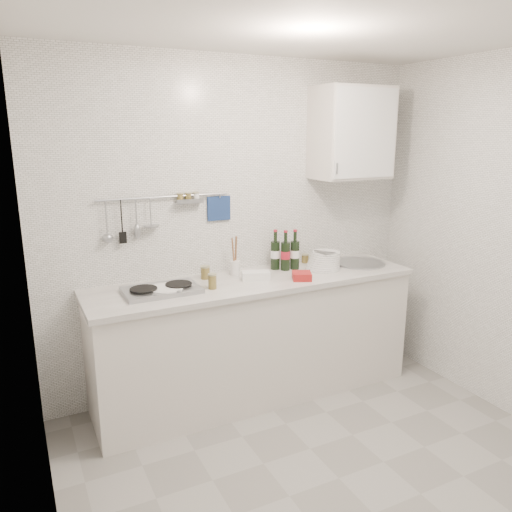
{
  "coord_description": "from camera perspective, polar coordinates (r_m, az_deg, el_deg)",
  "views": [
    {
      "loc": [
        -1.55,
        -2.03,
        1.97
      ],
      "look_at": [
        -0.09,
        0.9,
        1.15
      ],
      "focal_mm": 35.0,
      "sensor_mm": 36.0,
      "label": 1
    }
  ],
  "objects": [
    {
      "name": "jar_c",
      "position": [
        4.0,
        6.45,
        -0.56
      ],
      "size": [
        0.06,
        0.06,
        0.08
      ],
      "rotation": [
        0.0,
        0.0,
        0.35
      ],
      "color": "brown",
      "rests_on": "counter"
    },
    {
      "name": "jar_a",
      "position": [
        3.65,
        -5.82,
        -1.86
      ],
      "size": [
        0.07,
        0.07,
        0.1
      ],
      "rotation": [
        0.0,
        0.0,
        0.08
      ],
      "color": "brown",
      "rests_on": "counter"
    },
    {
      "name": "counter",
      "position": [
        3.81,
        -0.01,
        -9.6
      ],
      "size": [
        2.44,
        0.64,
        0.96
      ],
      "color": "silver",
      "rests_on": "floor"
    },
    {
      "name": "wall_left",
      "position": [
        2.15,
        -23.73,
        -6.63
      ],
      "size": [
        0.02,
        2.8,
        2.5
      ],
      "primitive_type": "cube",
      "color": "silver",
      "rests_on": "floor"
    },
    {
      "name": "jar_d",
      "position": [
        3.41,
        -5.01,
        -2.88
      ],
      "size": [
        0.06,
        0.06,
        0.11
      ],
      "rotation": [
        0.0,
        0.0,
        0.25
      ],
      "color": "brown",
      "rests_on": "counter"
    },
    {
      "name": "floor",
      "position": [
        3.22,
        9.44,
        -23.77
      ],
      "size": [
        3.0,
        3.0,
        0.0
      ],
      "primitive_type": "plane",
      "color": "gray",
      "rests_on": "ground"
    },
    {
      "name": "plate_stack_hob",
      "position": [
        3.38,
        -10.3,
        -3.86
      ],
      "size": [
        0.25,
        0.25,
        0.03
      ],
      "rotation": [
        0.0,
        0.0,
        -0.4
      ],
      "color": "#4B54AB",
      "rests_on": "counter"
    },
    {
      "name": "utensil_crock",
      "position": [
        3.73,
        -2.42,
        -1.12
      ],
      "size": [
        0.07,
        0.07,
        0.3
      ],
      "rotation": [
        0.0,
        0.0,
        -0.22
      ],
      "color": "white",
      "rests_on": "counter"
    },
    {
      "name": "wall_rail",
      "position": [
        3.57,
        -10.68,
        5.12
      ],
      "size": [
        0.98,
        0.09,
        0.34
      ],
      "color": "#93969B",
      "rests_on": "back_wall"
    },
    {
      "name": "strawberry_punnet",
      "position": [
        3.63,
        5.25,
        -2.29
      ],
      "size": [
        0.18,
        0.18,
        0.06
      ],
      "primitive_type": "cube",
      "rotation": [
        0.0,
        0.0,
        -0.43
      ],
      "color": "#AB2413",
      "rests_on": "counter"
    },
    {
      "name": "back_wall",
      "position": [
        3.83,
        -2.09,
        3.29
      ],
      "size": [
        3.0,
        0.02,
        2.5
      ],
      "primitive_type": "cube",
      "color": "silver",
      "rests_on": "floor"
    },
    {
      "name": "jar_b",
      "position": [
        4.09,
        5.64,
        -0.26
      ],
      "size": [
        0.06,
        0.06,
        0.07
      ],
      "rotation": [
        0.0,
        0.0,
        -0.1
      ],
      "color": "brown",
      "rests_on": "counter"
    },
    {
      "name": "wine_bottles",
      "position": [
        3.86,
        3.36,
        0.7
      ],
      "size": [
        0.21,
        0.14,
        0.31
      ],
      "rotation": [
        0.0,
        0.0,
        -0.42
      ],
      "color": "black",
      "rests_on": "counter"
    },
    {
      "name": "butter_dish",
      "position": [
        3.62,
        -0.01,
        -2.23
      ],
      "size": [
        0.22,
        0.17,
        0.06
      ],
      "primitive_type": "cube",
      "rotation": [
        0.0,
        0.0,
        -0.37
      ],
      "color": "white",
      "rests_on": "counter"
    },
    {
      "name": "plate_stack_sink",
      "position": [
        3.94,
        7.82,
        -0.53
      ],
      "size": [
        0.29,
        0.28,
        0.14
      ],
      "rotation": [
        0.0,
        0.0,
        0.38
      ],
      "color": "white",
      "rests_on": "counter"
    },
    {
      "name": "ceiling",
      "position": [
        2.6,
        11.88,
        25.63
      ],
      "size": [
        3.0,
        3.0,
        0.0
      ],
      "primitive_type": "plane",
      "rotation": [
        3.14,
        0.0,
        0.0
      ],
      "color": "silver",
      "rests_on": "back_wall"
    },
    {
      "name": "wall_cabinet",
      "position": [
        4.07,
        10.9,
        13.62
      ],
      "size": [
        0.6,
        0.38,
        0.7
      ],
      "color": "silver",
      "rests_on": "back_wall"
    }
  ]
}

